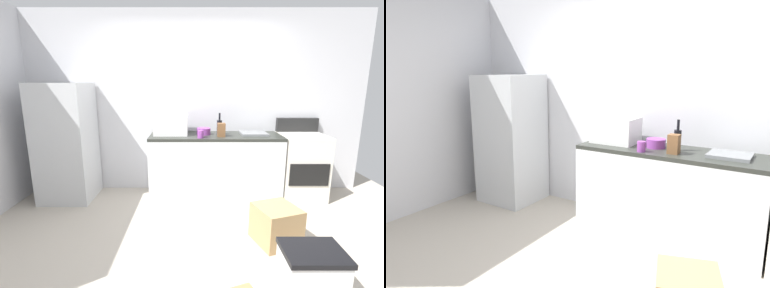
% 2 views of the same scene
% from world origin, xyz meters
% --- Properties ---
extents(ground_plane, '(6.00, 6.00, 0.00)m').
position_xyz_m(ground_plane, '(0.00, 0.00, 0.00)').
color(ground_plane, '#B2A899').
extents(wall_back, '(5.00, 0.10, 2.60)m').
position_xyz_m(wall_back, '(0.00, 1.55, 1.30)').
color(wall_back, silver).
rests_on(wall_back, ground_plane).
extents(wall_left, '(0.10, 3.20, 2.60)m').
position_xyz_m(wall_left, '(-2.45, 0.00, 1.30)').
color(wall_left, silver).
rests_on(wall_left, ground_plane).
extents(kitchen_counter, '(1.80, 0.60, 0.90)m').
position_xyz_m(kitchen_counter, '(0.30, 1.20, 0.45)').
color(kitchen_counter, silver).
rests_on(kitchen_counter, ground_plane).
extents(refrigerator, '(0.68, 0.66, 1.60)m').
position_xyz_m(refrigerator, '(-1.75, 1.15, 0.80)').
color(refrigerator, silver).
rests_on(refrigerator, ground_plane).
extents(microwave, '(0.46, 0.34, 0.27)m').
position_xyz_m(microwave, '(-0.31, 1.24, 1.04)').
color(microwave, white).
rests_on(microwave, kitchen_counter).
extents(sink_basin, '(0.36, 0.32, 0.03)m').
position_xyz_m(sink_basin, '(0.83, 1.22, 0.92)').
color(sink_basin, slate).
rests_on(sink_basin, kitchen_counter).
extents(wine_bottle, '(0.07, 0.07, 0.30)m').
position_xyz_m(wine_bottle, '(0.36, 1.22, 1.01)').
color(wine_bottle, black).
rests_on(wine_bottle, kitchen_counter).
extents(coffee_mug, '(0.08, 0.08, 0.10)m').
position_xyz_m(coffee_mug, '(0.09, 0.98, 0.95)').
color(coffee_mug, purple).
rests_on(coffee_mug, kitchen_counter).
extents(knife_block, '(0.10, 0.10, 0.18)m').
position_xyz_m(knife_block, '(0.37, 1.07, 0.99)').
color(knife_block, brown).
rests_on(knife_block, kitchen_counter).
extents(mixing_bowl, '(0.19, 0.19, 0.09)m').
position_xyz_m(mixing_bowl, '(0.14, 1.23, 0.95)').
color(mixing_bowl, purple).
rests_on(mixing_bowl, kitchen_counter).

